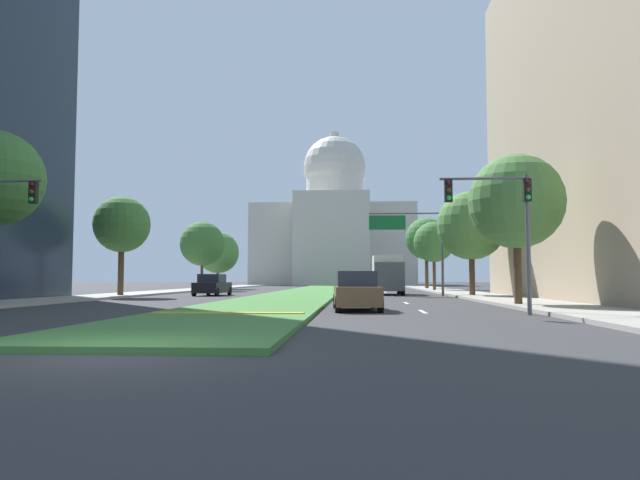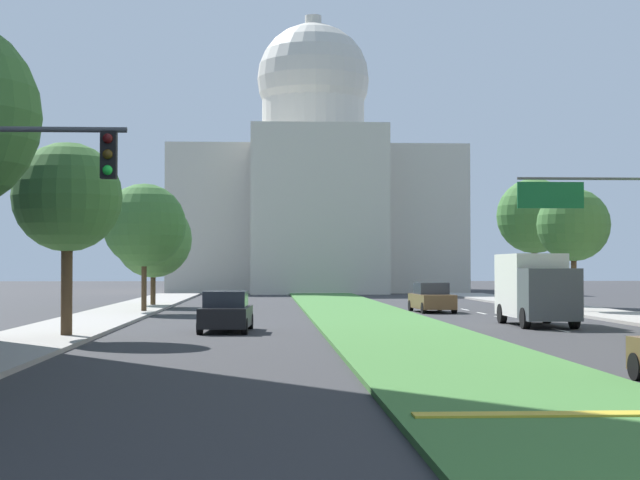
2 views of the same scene
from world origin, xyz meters
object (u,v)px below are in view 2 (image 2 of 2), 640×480
(capitol_building, at_px, (314,198))
(box_truck_delivery, at_px, (535,288))
(street_tree_right_far, at_px, (574,225))
(overhead_guide_sign, at_px, (599,218))
(street_tree_left_far, at_px, (144,225))
(street_tree_right_distant, at_px, (534,216))
(street_tree_left_mid, at_px, (67,198))
(sedan_midblock, at_px, (226,313))
(sedan_distant, at_px, (432,298))
(street_tree_left_distant, at_px, (153,239))

(capitol_building, relative_size, box_truck_delivery, 4.71)
(street_tree_right_far, bearing_deg, overhead_guide_sign, -102.89)
(street_tree_left_far, distance_m, street_tree_right_far, 24.14)
(overhead_guide_sign, relative_size, street_tree_left_far, 0.89)
(capitol_building, xyz_separation_m, street_tree_right_distant, (12.61, -44.34, -4.16))
(street_tree_left_mid, height_order, sedan_midblock, street_tree_left_mid)
(sedan_midblock, bearing_deg, overhead_guide_sign, 2.26)
(street_tree_left_far, relative_size, street_tree_right_distant, 0.86)
(overhead_guide_sign, distance_m, sedan_midblock, 15.96)
(overhead_guide_sign, bearing_deg, sedan_distant, 104.39)
(street_tree_right_distant, bearing_deg, sedan_distant, -135.09)
(sedan_distant, xyz_separation_m, box_truck_delivery, (2.43, -13.79, 0.87))
(street_tree_left_mid, height_order, street_tree_right_distant, street_tree_right_distant)
(capitol_building, relative_size, street_tree_left_mid, 4.23)
(overhead_guide_sign, bearing_deg, street_tree_right_distant, 81.31)
(sedan_distant, relative_size, box_truck_delivery, 0.74)
(street_tree_right_far, bearing_deg, sedan_distant, 165.40)
(capitol_building, height_order, street_tree_left_mid, capitol_building)
(street_tree_left_distant, distance_m, street_tree_right_distant, 25.10)
(street_tree_right_distant, bearing_deg, capitol_building, 105.88)
(capitol_building, xyz_separation_m, box_truck_delivery, (6.90, -66.25, -8.45))
(overhead_guide_sign, height_order, street_tree_right_distant, street_tree_right_distant)
(street_tree_left_mid, relative_size, street_tree_left_far, 0.98)
(street_tree_left_mid, height_order, street_tree_left_far, street_tree_left_far)
(overhead_guide_sign, bearing_deg, street_tree_left_distant, 129.96)
(overhead_guide_sign, xyz_separation_m, street_tree_right_distant, (3.82, 24.99, 1.31))
(street_tree_left_mid, relative_size, street_tree_right_distant, 0.84)
(sedan_distant, bearing_deg, capitol_building, 94.86)
(street_tree_left_distant, xyz_separation_m, sedan_distant, (16.91, -8.47, -3.62))
(overhead_guide_sign, height_order, street_tree_left_distant, street_tree_left_distant)
(street_tree_left_distant, height_order, box_truck_delivery, street_tree_left_distant)
(street_tree_left_mid, bearing_deg, street_tree_left_distant, 90.33)
(street_tree_right_distant, distance_m, sedan_distant, 12.61)
(overhead_guide_sign, height_order, street_tree_left_mid, street_tree_left_mid)
(sedan_midblock, bearing_deg, street_tree_left_far, 107.56)
(sedan_distant, bearing_deg, street_tree_left_mid, -127.94)
(overhead_guide_sign, xyz_separation_m, street_tree_left_distant, (-21.23, 25.34, -0.23))
(sedan_distant, bearing_deg, box_truck_delivery, -79.99)
(overhead_guide_sign, bearing_deg, street_tree_left_far, 142.39)
(capitol_building, bearing_deg, street_tree_right_far, -77.39)
(street_tree_left_distant, relative_size, street_tree_right_distant, 0.82)
(overhead_guide_sign, height_order, box_truck_delivery, overhead_guide_sign)
(street_tree_left_far, distance_m, street_tree_left_distant, 9.41)
(capitol_building, relative_size, street_tree_right_far, 4.29)
(sedan_midblock, xyz_separation_m, box_truck_delivery, (13.57, 3.69, 0.90))
(street_tree_right_distant, bearing_deg, overhead_guide_sign, -98.69)
(sedan_distant, bearing_deg, street_tree_left_distant, 153.38)
(box_truck_delivery, bearing_deg, street_tree_right_distant, 75.38)
(street_tree_right_far, bearing_deg, box_truck_delivery, -114.21)
(overhead_guide_sign, xyz_separation_m, street_tree_left_far, (-20.71, 15.96, 0.29))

